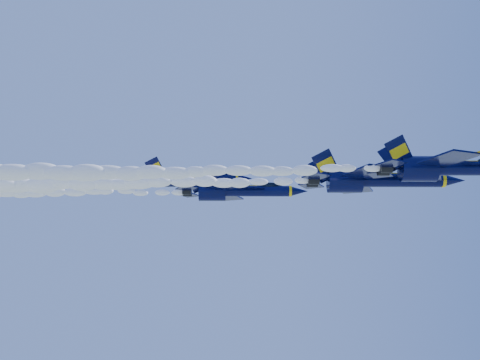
{
  "coord_description": "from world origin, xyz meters",
  "views": [
    {
      "loc": [
        -4.85,
        -74.56,
        135.48
      ],
      "look_at": [
        -4.09,
        -0.22,
        152.26
      ],
      "focal_mm": 45.0,
      "sensor_mm": 36.0,
      "label": 1
    }
  ],
  "objects_px": {
    "jet_second": "(376,180)",
    "jet_fourth": "(191,178)",
    "jet_lead": "(451,168)",
    "jet_third": "(237,191)"
  },
  "relations": [
    {
      "from": "jet_second",
      "to": "jet_fourth",
      "type": "xyz_separation_m",
      "value": [
        -23.1,
        18.26,
        4.36
      ]
    },
    {
      "from": "jet_second",
      "to": "jet_fourth",
      "type": "bearing_deg",
      "value": 141.68
    },
    {
      "from": "jet_lead",
      "to": "jet_fourth",
      "type": "xyz_separation_m",
      "value": [
        -29.49,
        25.22,
        4.62
      ]
    },
    {
      "from": "jet_lead",
      "to": "jet_second",
      "type": "relative_size",
      "value": 0.96
    },
    {
      "from": "jet_lead",
      "to": "jet_fourth",
      "type": "relative_size",
      "value": 1.1
    },
    {
      "from": "jet_second",
      "to": "jet_fourth",
      "type": "height_order",
      "value": "jet_fourth"
    },
    {
      "from": "jet_second",
      "to": "jet_third",
      "type": "relative_size",
      "value": 1.09
    },
    {
      "from": "jet_lead",
      "to": "jet_third",
      "type": "height_order",
      "value": "jet_third"
    },
    {
      "from": "jet_third",
      "to": "jet_fourth",
      "type": "height_order",
      "value": "jet_fourth"
    },
    {
      "from": "jet_second",
      "to": "jet_third",
      "type": "xyz_separation_m",
      "value": [
        -16.25,
        11.65,
        1.07
      ]
    }
  ]
}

